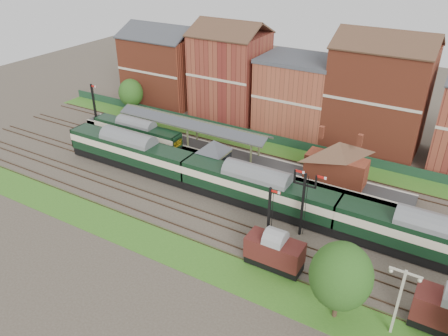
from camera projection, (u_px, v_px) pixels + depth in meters
The scene contains 19 objects.
ground at pixel (221, 196), 57.24m from camera, with size 160.00×160.00×0.00m, color #473D33.
grass_back at pixel (272, 149), 69.32m from camera, with size 90.00×4.50×0.06m, color #2D6619.
grass_front at pixel (165, 246), 48.16m from camera, with size 90.00×5.00×0.06m, color #2D6619.
fence at pixel (278, 140), 70.48m from camera, with size 90.00×0.12×1.50m, color #193823.
platform at pixel (225, 154), 66.58m from camera, with size 55.00×3.40×1.00m, color #2D2D2D.
signal_box at pixel (214, 159), 59.49m from camera, with size 5.40×5.40×6.00m.
brick_hut at pixel (266, 187), 56.91m from camera, with size 3.20×2.64×2.94m.
station_building at pixel (337, 161), 57.38m from camera, with size 8.10×8.10×5.90m.
canopy at pixel (192, 122), 67.27m from camera, with size 26.00×3.89×4.08m.
semaphore_bracket at pixel (303, 200), 47.78m from camera, with size 3.60×0.25×8.18m.
semaphore_platform_end at pixel (94, 106), 74.57m from camera, with size 1.23×0.25×8.00m.
semaphore_siding at pixel (269, 219), 45.51m from camera, with size 1.23×0.25×8.00m.
yard_lamp at pixel (399, 299), 35.99m from camera, with size 2.60×0.22×7.00m.
town_backdrop at pixel (296, 91), 72.83m from camera, with size 69.00×10.00×16.00m.
dmu_train at pixel (257, 188), 53.66m from camera, with size 61.13×3.21×4.70m.
platform_railcar at pixel (137, 132), 69.75m from camera, with size 16.05×2.53×3.70m.
goods_van_a at pixel (274, 251), 44.28m from camera, with size 5.85×2.54×3.55m.
tree_far at pixel (341, 276), 37.18m from camera, with size 5.43×5.43×7.93m.
tree_back at pixel (131, 93), 80.95m from camera, with size 4.51×4.51×6.59m.
Camera 1 is at (24.85, -41.52, 30.80)m, focal length 35.00 mm.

